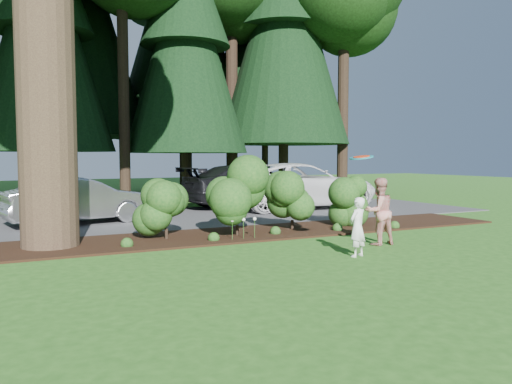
{
  "coord_description": "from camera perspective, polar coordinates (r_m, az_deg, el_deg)",
  "views": [
    {
      "loc": [
        -5.34,
        -8.56,
        2.04
      ],
      "look_at": [
        -0.7,
        0.9,
        1.3
      ],
      "focal_mm": 35.0,
      "sensor_mm": 36.0,
      "label": 1
    }
  ],
  "objects": [
    {
      "name": "lily_cluster",
      "position": [
        12.16,
        -1.43,
        -3.28
      ],
      "size": [
        0.69,
        0.09,
        0.57
      ],
      "color": "#133F14",
      "rests_on": "ground"
    },
    {
      "name": "shrub_row",
      "position": [
        13.25,
        1.43,
        -1.32
      ],
      "size": [
        6.53,
        1.6,
        1.61
      ],
      "color": "#133F14",
      "rests_on": "ground"
    },
    {
      "name": "ground",
      "position": [
        10.29,
        5.76,
        -7.43
      ],
      "size": [
        80.0,
        80.0,
        0.0
      ],
      "primitive_type": "plane",
      "color": "#225217",
      "rests_on": "ground"
    },
    {
      "name": "car_dark_suv",
      "position": [
        20.37,
        -0.63,
        0.72
      ],
      "size": [
        6.03,
        3.05,
        1.68
      ],
      "primitive_type": "imported",
      "rotation": [
        0.0,
        0.0,
        1.69
      ],
      "color": "black",
      "rests_on": "driveway"
    },
    {
      "name": "child",
      "position": [
        10.41,
        11.51,
        -3.94
      ],
      "size": [
        0.52,
        0.43,
        1.23
      ],
      "primitive_type": "imported",
      "rotation": [
        0.0,
        0.0,
        3.5
      ],
      "color": "white",
      "rests_on": "ground"
    },
    {
      "name": "adult",
      "position": [
        11.91,
        13.85,
        -2.17
      ],
      "size": [
        0.78,
        0.62,
        1.56
      ],
      "primitive_type": "imported",
      "rotation": [
        0.0,
        0.0,
        3.11
      ],
      "color": "#AD1F17",
      "rests_on": "ground"
    },
    {
      "name": "car_white_suv",
      "position": [
        19.77,
        4.97,
        0.75
      ],
      "size": [
        6.41,
        2.96,
        1.78
      ],
      "primitive_type": "imported",
      "rotation": [
        0.0,
        0.0,
        1.57
      ],
      "color": "silver",
      "rests_on": "driveway"
    },
    {
      "name": "mulch_bed",
      "position": [
        13.11,
        -1.79,
        -4.82
      ],
      "size": [
        16.0,
        2.5,
        0.05
      ],
      "primitive_type": "cube",
      "color": "black",
      "rests_on": "ground"
    },
    {
      "name": "car_silver_wagon",
      "position": [
        16.02,
        -19.51,
        -0.89
      ],
      "size": [
        4.49,
        2.3,
        1.41
      ],
      "primitive_type": "imported",
      "rotation": [
        0.0,
        0.0,
        1.77
      ],
      "color": "#AAABAF",
      "rests_on": "driveway"
    },
    {
      "name": "driveway",
      "position": [
        17.04,
        -7.71,
        -2.85
      ],
      "size": [
        22.0,
        6.0,
        0.03
      ],
      "primitive_type": "cube",
      "color": "#38383A",
      "rests_on": "ground"
    },
    {
      "name": "tree_wall",
      "position": [
        26.62,
        -13.82,
        20.18
      ],
      "size": [
        25.66,
        12.15,
        17.09
      ],
      "color": "black",
      "rests_on": "ground"
    },
    {
      "name": "frisbee",
      "position": [
        10.37,
        11.96,
        3.9
      ],
      "size": [
        0.49,
        0.49,
        0.11
      ],
      "color": "teal",
      "rests_on": "ground"
    }
  ]
}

